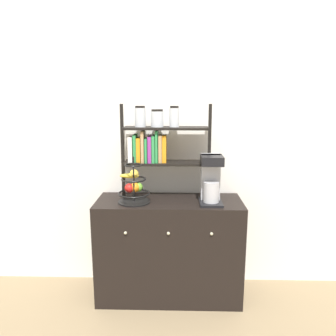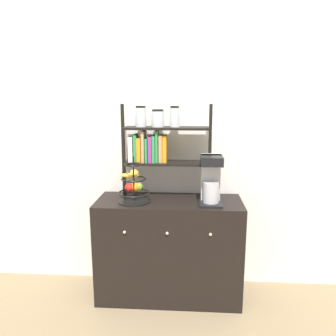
{
  "view_description": "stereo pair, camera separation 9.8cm",
  "coord_description": "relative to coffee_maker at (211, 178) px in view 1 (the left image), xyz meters",
  "views": [
    {
      "loc": [
        0.06,
        -2.25,
        1.6
      ],
      "look_at": [
        -0.01,
        0.22,
        1.08
      ],
      "focal_mm": 35.0,
      "sensor_mm": 36.0,
      "label": 1
    },
    {
      "loc": [
        0.16,
        -2.25,
        1.6
      ],
      "look_at": [
        -0.01,
        0.22,
        1.08
      ],
      "focal_mm": 35.0,
      "sensor_mm": 36.0,
      "label": 2
    }
  ],
  "objects": [
    {
      "name": "wall_back",
      "position": [
        -0.32,
        0.3,
        0.29
      ],
      "size": [
        7.0,
        0.05,
        2.6
      ],
      "primitive_type": "cube",
      "color": "silver",
      "rests_on": "ground_plane"
    },
    {
      "name": "shelf_hutch",
      "position": [
        -0.43,
        0.13,
        0.26
      ],
      "size": [
        0.71,
        0.2,
        0.75
      ],
      "color": "black",
      "rests_on": "sideboard"
    },
    {
      "name": "fruit_stand",
      "position": [
        -0.59,
        -0.01,
        -0.07
      ],
      "size": [
        0.25,
        0.25,
        0.36
      ],
      "color": "black",
      "rests_on": "sideboard"
    },
    {
      "name": "ground_plane",
      "position": [
        -0.32,
        -0.19,
        -1.01
      ],
      "size": [
        12.0,
        12.0,
        0.0
      ],
      "primitive_type": "plane",
      "color": "#847051"
    },
    {
      "name": "coffee_maker",
      "position": [
        0.0,
        0.0,
        0.0
      ],
      "size": [
        0.17,
        0.24,
        0.37
      ],
      "color": "black",
      "rests_on": "sideboard"
    },
    {
      "name": "sideboard",
      "position": [
        -0.32,
        0.03,
        -0.6
      ],
      "size": [
        1.15,
        0.46,
        0.82
      ],
      "color": "black",
      "rests_on": "ground_plane"
    }
  ]
}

